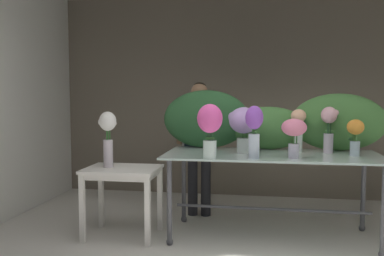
% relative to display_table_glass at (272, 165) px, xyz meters
% --- Properties ---
extents(ground_plane, '(7.18, 7.18, 0.00)m').
position_rel_display_table_glass_xyz_m(ground_plane, '(-0.35, 0.20, -0.76)').
color(ground_plane, beige).
extents(wall_back, '(5.52, 0.12, 2.92)m').
position_rel_display_table_glass_xyz_m(wall_back, '(-0.35, 1.82, 0.70)').
color(wall_back, '#706656').
rests_on(wall_back, ground).
extents(wall_left, '(0.12, 3.36, 2.92)m').
position_rel_display_table_glass_xyz_m(wall_left, '(-3.11, 0.20, 0.70)').
color(wall_left, silver).
rests_on(wall_left, ground).
extents(display_table_glass, '(2.18, 0.96, 0.88)m').
position_rel_display_table_glass_xyz_m(display_table_glass, '(0.00, 0.00, 0.00)').
color(display_table_glass, '#B0C5BC').
rests_on(display_table_glass, ground).
extents(side_table_white, '(0.76, 0.58, 0.73)m').
position_rel_display_table_glass_xyz_m(side_table_white, '(-1.53, -0.21, -0.13)').
color(side_table_white, silver).
rests_on(side_table_white, ground).
extents(florist, '(0.56, 0.24, 1.63)m').
position_rel_display_table_glass_xyz_m(florist, '(-0.85, 0.66, 0.24)').
color(florist, '#232328').
rests_on(florist, ground).
extents(foliage_backdrop, '(2.43, 0.30, 0.65)m').
position_rel_display_table_glass_xyz_m(foliage_backdrop, '(0.01, 0.36, 0.42)').
color(foliage_backdrop, '#28562D').
rests_on(foliage_backdrop, display_table_glass).
extents(vase_blush_anemones, '(0.18, 0.16, 0.48)m').
position_rel_display_table_glass_xyz_m(vase_blush_anemones, '(0.58, 0.14, 0.40)').
color(vase_blush_anemones, silver).
rests_on(vase_blush_anemones, display_table_glass).
extents(vase_fuchsia_dahlias, '(0.25, 0.24, 0.52)m').
position_rel_display_table_glass_xyz_m(vase_fuchsia_dahlias, '(-0.59, -0.40, 0.44)').
color(vase_fuchsia_dahlias, silver).
rests_on(vase_fuchsia_dahlias, display_table_glass).
extents(vase_sunset_freesia, '(0.16, 0.16, 0.36)m').
position_rel_display_table_glass_xyz_m(vase_sunset_freesia, '(0.80, -0.02, 0.34)').
color(vase_sunset_freesia, silver).
rests_on(vase_sunset_freesia, display_table_glass).
extents(vase_violet_snapdragons, '(0.17, 0.17, 0.50)m').
position_rel_display_table_glass_xyz_m(vase_violet_snapdragons, '(-0.18, -0.35, 0.41)').
color(vase_violet_snapdragons, silver).
rests_on(vase_violet_snapdragons, display_table_glass).
extents(vase_rosy_stock, '(0.24, 0.24, 0.38)m').
position_rel_display_table_glass_xyz_m(vase_rosy_stock, '(0.19, -0.27, 0.37)').
color(vase_rosy_stock, silver).
rests_on(vase_rosy_stock, display_table_glass).
extents(vase_lilac_roses, '(0.33, 0.30, 0.48)m').
position_rel_display_table_glass_xyz_m(vase_lilac_roses, '(-0.29, 0.01, 0.43)').
color(vase_lilac_roses, silver).
rests_on(vase_lilac_roses, display_table_glass).
extents(vase_peach_hydrangea, '(0.16, 0.16, 0.45)m').
position_rel_display_table_glass_xyz_m(vase_peach_hydrangea, '(0.27, 0.18, 0.38)').
color(vase_peach_hydrangea, silver).
rests_on(vase_peach_hydrangea, display_table_glass).
extents(vase_white_roses_tall, '(0.20, 0.18, 0.58)m').
position_rel_display_table_glass_xyz_m(vase_white_roses_tall, '(-1.68, -0.21, 0.32)').
color(vase_white_roses_tall, silver).
rests_on(vase_white_roses_tall, side_table_white).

